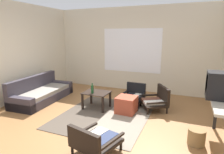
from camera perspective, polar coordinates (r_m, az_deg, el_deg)
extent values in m
plane|color=olive|center=(3.96, -7.85, -15.09)|extent=(7.80, 7.80, 0.00)
cube|color=beige|center=(6.35, 6.00, 8.15)|extent=(5.60, 0.12, 2.70)
cube|color=white|center=(6.29, 5.83, 7.87)|extent=(1.92, 0.01, 1.40)
cube|color=#4C4238|center=(4.70, -7.72, -10.39)|extent=(0.97, 2.23, 0.01)
cube|color=gray|center=(4.33, 3.72, -12.40)|extent=(0.97, 2.23, 0.01)
cube|color=#38333D|center=(5.76, -19.77, -5.58)|extent=(0.90, 1.94, 0.22)
cube|color=gray|center=(5.69, -19.65, -4.08)|extent=(0.79, 1.75, 0.10)
cube|color=#38333D|center=(5.89, -22.49, -2.51)|extent=(0.27, 1.89, 0.57)
cube|color=#38333D|center=(6.40, -15.10, -2.81)|extent=(0.79, 0.23, 0.37)
cube|color=#38333D|center=(5.14, -25.76, -7.43)|extent=(0.79, 0.23, 0.37)
cube|color=black|center=(4.80, -4.67, -4.63)|extent=(0.63, 0.52, 0.02)
cube|color=black|center=(5.17, -6.25, -5.85)|extent=(0.04, 0.04, 0.41)
cube|color=black|center=(4.94, -0.57, -6.66)|extent=(0.04, 0.04, 0.41)
cube|color=black|center=(4.81, -8.80, -7.35)|extent=(0.04, 0.04, 0.41)
cube|color=black|center=(4.56, -2.79, -8.34)|extent=(0.04, 0.04, 0.41)
cylinder|color=black|center=(4.91, 7.71, -8.59)|extent=(0.04, 0.04, 0.13)
cylinder|color=black|center=(5.06, 2.76, -7.86)|extent=(0.04, 0.04, 0.13)
cylinder|color=black|center=(5.39, 9.42, -6.73)|extent=(0.04, 0.04, 0.13)
cylinder|color=black|center=(5.52, 4.86, -6.13)|extent=(0.04, 0.04, 0.13)
cube|color=black|center=(5.18, 6.22, -6.34)|extent=(0.56, 0.63, 0.05)
cube|color=silver|center=(5.12, 7.16, -5.96)|extent=(0.20, 0.55, 0.06)
cube|color=black|center=(5.18, 5.18, -5.70)|extent=(0.20, 0.55, 0.06)
cube|color=black|center=(5.37, 7.23, -3.50)|extent=(0.54, 0.09, 0.34)
cube|color=black|center=(5.08, 8.90, -5.46)|extent=(0.07, 0.60, 0.04)
cube|color=black|center=(5.23, 3.69, -4.80)|extent=(0.07, 0.60, 0.04)
cylinder|color=black|center=(3.57, -4.75, -16.96)|extent=(0.04, 0.04, 0.14)
cylinder|color=black|center=(3.28, 2.67, -19.77)|extent=(0.04, 0.04, 0.14)
cylinder|color=black|center=(3.24, -11.77, -20.56)|extent=(0.04, 0.04, 0.14)
cube|color=black|center=(3.19, -4.51, -18.84)|extent=(0.75, 0.77, 0.05)
cube|color=silver|center=(3.23, -5.78, -17.22)|extent=(0.34, 0.61, 0.06)
cube|color=#2D3856|center=(3.11, -2.71, -18.48)|extent=(0.34, 0.61, 0.06)
cube|color=black|center=(2.92, -8.52, -18.09)|extent=(0.61, 0.22, 0.30)
cube|color=black|center=(3.30, -8.42, -15.43)|extent=(0.20, 0.63, 0.04)
cube|color=black|center=(2.97, -0.16, -18.74)|extent=(0.20, 0.63, 0.04)
cylinder|color=black|center=(4.59, 10.60, -10.17)|extent=(0.04, 0.04, 0.15)
cylinder|color=black|center=(5.07, 8.60, -7.84)|extent=(0.04, 0.04, 0.15)
cylinder|color=black|center=(4.75, 16.06, -9.63)|extent=(0.04, 0.04, 0.15)
cylinder|color=black|center=(5.23, 13.59, -7.45)|extent=(0.04, 0.04, 0.15)
cube|color=black|center=(4.87, 12.25, -7.65)|extent=(0.80, 0.82, 0.05)
cube|color=silver|center=(4.75, 12.52, -7.49)|extent=(0.53, 0.43, 0.06)
cube|color=brown|center=(4.94, 11.61, -6.65)|extent=(0.53, 0.43, 0.06)
cube|color=black|center=(4.89, 15.07, -4.99)|extent=(0.38, 0.58, 0.39)
cube|color=black|center=(4.57, 13.61, -7.53)|extent=(0.49, 0.32, 0.04)
cube|color=black|center=(5.09, 11.16, -5.33)|extent=(0.49, 0.32, 0.04)
cube|color=#993D28|center=(4.60, 4.34, -8.26)|extent=(0.46, 0.46, 0.39)
cube|color=#B2AD9E|center=(3.48, 30.54, -5.73)|extent=(0.41, 1.52, 0.04)
cylinder|color=black|center=(4.28, 28.71, -8.44)|extent=(0.06, 0.06, 0.82)
cube|color=black|center=(3.33, 26.50, -1.64)|extent=(0.01, 0.27, 0.29)
cylinder|color=brown|center=(3.70, 30.24, -2.74)|extent=(0.22, 0.22, 0.20)
cylinder|color=brown|center=(3.67, 30.51, -0.36)|extent=(0.08, 0.08, 0.11)
cylinder|color=#194723|center=(4.70, -5.90, -3.69)|extent=(0.07, 0.07, 0.19)
cylinder|color=#194723|center=(4.67, -5.93, -2.21)|extent=(0.03, 0.03, 0.06)
cylinder|color=olive|center=(3.67, 23.92, -16.03)|extent=(0.28, 0.28, 0.28)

